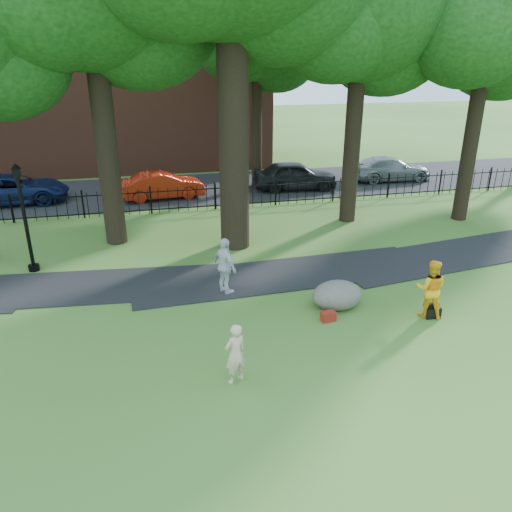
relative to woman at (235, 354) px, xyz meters
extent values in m
plane|color=#356021|center=(1.65, 1.51, -0.74)|extent=(120.00, 120.00, 0.00)
cube|color=black|center=(2.65, 5.41, -0.74)|extent=(36.07, 3.85, 0.03)
cube|color=black|center=(1.65, 17.51, -0.74)|extent=(80.00, 7.00, 0.02)
cube|color=black|center=(1.65, 13.51, 0.28)|extent=(44.00, 0.04, 0.04)
cube|color=black|center=(1.65, 13.51, -0.56)|extent=(44.00, 0.04, 0.04)
cube|color=brown|center=(-2.35, 25.51, 5.26)|extent=(18.00, 8.00, 12.00)
cylinder|color=black|center=(1.65, 8.51, 4.51)|extent=(1.10, 1.10, 10.50)
cylinder|color=black|center=(-2.85, 10.01, 3.81)|extent=(0.80, 0.80, 9.10)
ellipsoid|color=#10330E|center=(-1.23, 10.91, 7.32)|extent=(5.76, 5.76, 4.90)
cylinder|color=black|center=(7.15, 10.51, 3.46)|extent=(0.70, 0.70, 8.40)
ellipsoid|color=#10330E|center=(7.15, 10.51, 7.90)|extent=(6.60, 6.60, 5.61)
ellipsoid|color=#10330E|center=(8.64, 11.34, 6.70)|extent=(5.28, 5.28, 4.49)
ellipsoid|color=#10330E|center=(5.83, 9.85, 7.18)|extent=(4.95, 4.95, 4.21)
cylinder|color=black|center=(12.15, 9.51, 3.29)|extent=(0.64, 0.64, 8.05)
ellipsoid|color=#10330E|center=(12.15, 9.51, 7.54)|extent=(6.20, 6.20, 5.27)
ellipsoid|color=#10330E|center=(13.55, 10.29, 6.39)|extent=(4.96, 4.96, 4.22)
ellipsoid|color=#10330E|center=(10.91, 8.89, 6.85)|extent=(4.65, 4.65, 3.95)
imported|color=beige|center=(0.00, 0.00, 0.00)|extent=(0.64, 0.54, 1.48)
imported|color=#FFAD15|center=(5.92, 1.77, 0.12)|extent=(1.04, 0.96, 1.71)
imported|color=silver|center=(0.57, 4.51, 0.17)|extent=(0.85, 1.15, 1.82)
ellipsoid|color=#5E5B4E|center=(3.61, 2.87, -0.31)|extent=(1.69, 1.42, 0.86)
cylinder|color=black|center=(-5.58, 7.76, 0.90)|extent=(0.12, 0.12, 3.28)
cylinder|color=black|center=(-5.58, 7.76, -0.64)|extent=(0.37, 0.37, 0.20)
cube|color=black|center=(-5.58, 7.76, 2.69)|extent=(0.25, 0.25, 0.31)
cone|color=black|center=(-5.58, 7.76, 2.90)|extent=(0.33, 0.33, 0.16)
cube|color=black|center=(6.01, 1.65, -0.58)|extent=(0.44, 0.29, 0.32)
cube|color=maroon|center=(3.06, 2.14, -0.60)|extent=(0.42, 0.29, 0.28)
imported|color=#A2200C|center=(-0.64, 15.99, -0.06)|extent=(4.27, 1.86, 1.37)
imported|color=#0D1A44|center=(-7.87, 16.83, -0.03)|extent=(5.16, 2.45, 1.42)
imported|color=black|center=(6.49, 16.23, 0.03)|extent=(4.71, 2.28, 1.55)
imported|color=gray|center=(12.50, 16.92, -0.05)|extent=(4.81, 2.09, 1.38)
camera|label=1|loc=(-1.73, -9.34, 6.26)|focal=35.00mm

